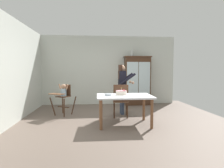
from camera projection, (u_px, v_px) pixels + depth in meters
ground_plane at (116, 121)px, 5.15m from camera, size 6.24×6.24×0.00m
wall_back at (109, 70)px, 7.66m from camera, size 5.32×0.06×2.70m
wall_left at (12, 71)px, 4.80m from camera, size 0.06×5.32×2.70m
china_cabinet at (137, 80)px, 7.54m from camera, size 1.04×0.48×1.90m
ceramic_vase at (132, 53)px, 7.44m from camera, size 0.13×0.13×0.27m
high_chair_with_toddler at (63, 94)px, 5.80m from camera, size 0.79×0.84×0.95m
adult_person at (122, 83)px, 5.94m from camera, size 0.49×0.48×1.53m
dining_table at (124, 99)px, 4.80m from camera, size 1.39×0.98×0.74m
birthday_cake at (121, 93)px, 4.91m from camera, size 0.28×0.28×0.19m
serving_bowl at (108, 95)px, 4.71m from camera, size 0.18×0.18×0.05m
dining_chair_far_side at (121, 99)px, 5.50m from camera, size 0.48×0.48×0.96m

